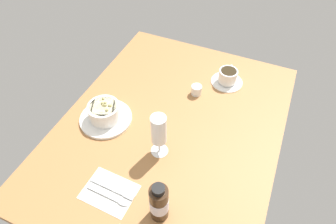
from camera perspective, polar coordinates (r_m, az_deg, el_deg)
ground_plane at (r=117.72cm, az=0.42°, el=-3.15°), size 110.00×84.00×3.00cm
porridge_bowl at (r=118.58cm, az=-12.17°, el=-0.24°), size 20.82×20.82×8.75cm
cutlery_setting at (r=102.44cm, az=-11.10°, el=-15.02°), size 13.55×17.55×0.90cm
coffee_cup at (r=134.95cm, az=11.49°, el=6.66°), size 14.15×14.15×6.72cm
creamer_jug at (r=127.91cm, az=5.58°, el=4.29°), size 4.52×5.42×4.96cm
wine_glass at (r=100.11cm, az=-1.80°, el=-3.77°), size 6.40×6.40×18.51cm
sauce_bottle_brown at (r=90.81cm, az=-1.75°, el=-17.19°), size 5.81×5.81×17.05cm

